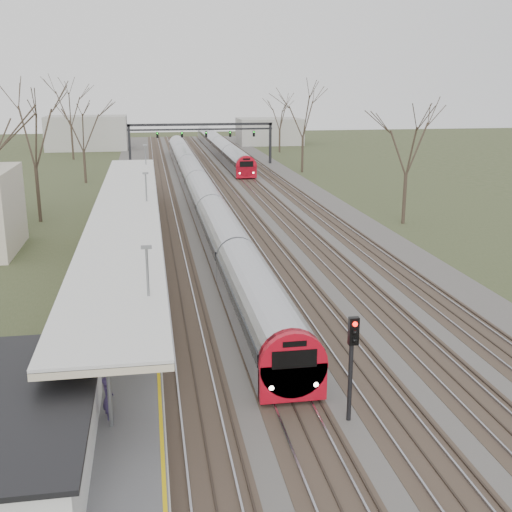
{
  "coord_description": "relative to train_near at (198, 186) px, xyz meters",
  "views": [
    {
      "loc": [
        -7.5,
        -9.28,
        11.92
      ],
      "look_at": [
        -1.47,
        26.55,
        2.0
      ],
      "focal_mm": 45.0,
      "sensor_mm": 36.0,
      "label": 1
    }
  ],
  "objects": [
    {
      "name": "track_bed",
      "position": [
        2.76,
        -1.83,
        -1.42
      ],
      "size": [
        24.0,
        160.0,
        0.22
      ],
      "color": "#474442",
      "rests_on": "ground"
    },
    {
      "name": "train_far",
      "position": [
        7.0,
        42.18,
        0.0
      ],
      "size": [
        2.62,
        60.21,
        3.05
      ],
      "color": "#A6A8B0",
      "rests_on": "ground"
    },
    {
      "name": "train_near",
      "position": [
        0.0,
        0.0,
        0.0
      ],
      "size": [
        2.62,
        90.21,
        3.05
      ],
      "color": "#A6A8B0",
      "rests_on": "ground"
    },
    {
      "name": "tree_west_far",
      "position": [
        -14.5,
        -8.83,
        6.54
      ],
      "size": [
        5.5,
        5.5,
        11.33
      ],
      "color": "#2D231C",
      "rests_on": "ground"
    },
    {
      "name": "signal_gantry",
      "position": [
        2.79,
        28.16,
        3.43
      ],
      "size": [
        21.0,
        0.59,
        6.08
      ],
      "color": "black",
      "rests_on": "ground"
    },
    {
      "name": "platform",
      "position": [
        -6.55,
        -19.33,
        -0.98
      ],
      "size": [
        3.5,
        69.0,
        1.0
      ],
      "primitive_type": "cube",
      "color": "#9E9B93",
      "rests_on": "ground"
    },
    {
      "name": "canopy",
      "position": [
        -6.55,
        -23.84,
        2.45
      ],
      "size": [
        4.1,
        50.0,
        3.11
      ],
      "color": "slate",
      "rests_on": "platform"
    },
    {
      "name": "passenger",
      "position": [
        -6.65,
        -46.27,
        0.28
      ],
      "size": [
        0.47,
        0.62,
        1.52
      ],
      "primitive_type": "imported",
      "rotation": [
        0.0,
        0.0,
        1.78
      ],
      "color": "#3F3161",
      "rests_on": "platform"
    },
    {
      "name": "tree_east_far",
      "position": [
        16.5,
        -14.83,
        5.81
      ],
      "size": [
        5.0,
        5.0,
        10.3
      ],
      "color": "#2D231C",
      "rests_on": "ground"
    },
    {
      "name": "signal_post",
      "position": [
        1.75,
        -46.23,
        1.25
      ],
      "size": [
        0.35,
        0.45,
        4.1
      ],
      "color": "black",
      "rests_on": "ground"
    }
  ]
}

